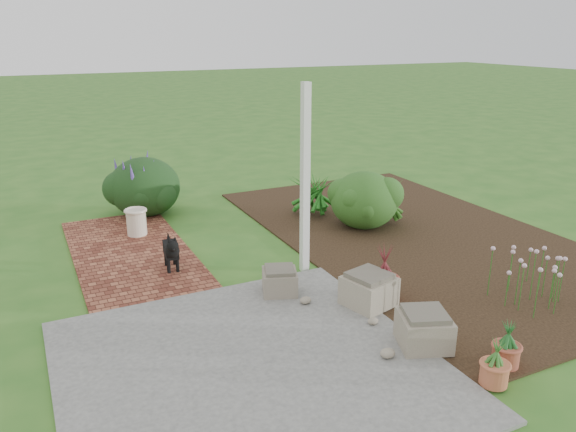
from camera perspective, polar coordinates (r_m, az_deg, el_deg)
name	(u,v)px	position (r m, az deg, el deg)	size (l,w,h in m)	color
ground	(288,277)	(7.45, -0.04, -6.20)	(80.00, 80.00, 0.00)	#2E6720
concrete_patio	(250,367)	(5.59, -3.90, -15.06)	(3.50, 3.50, 0.04)	#5D5D5A
brick_path	(131,252)	(8.52, -15.68, -3.53)	(1.60, 3.50, 0.04)	#5B281D
garden_bed	(416,235)	(9.10, 12.88, -1.93)	(4.00, 7.00, 0.03)	black
veranda_post	(305,181)	(7.24, 1.75, 3.57)	(0.10, 0.10, 2.50)	white
stone_trough_near	(424,331)	(5.96, 13.64, -11.26)	(0.49, 0.49, 0.33)	#736559
stone_trough_mid	(369,291)	(6.65, 8.21, -7.55)	(0.51, 0.51, 0.34)	gray
stone_trough_far	(280,282)	(6.89, -0.85, -6.70)	(0.41, 0.41, 0.27)	#726B56
black_dog	(171,250)	(7.61, -11.78, -3.35)	(0.21, 0.57, 0.49)	black
cream_ceramic_urn	(136,222)	(9.09, -15.14, -0.62)	(0.30, 0.30, 0.41)	beige
evergreen_shrub	(364,199)	(9.20, 7.76, 1.77)	(1.10, 1.10, 0.94)	#173C0F
agapanthus_clump_back	(379,194)	(9.49, 9.19, 2.21)	(1.04, 1.04, 0.94)	#173A11
agapanthus_clump_front	(313,190)	(9.75, 2.53, 2.69)	(0.99, 0.99, 0.88)	#0B3F0E
pink_flower_patch	(534,277)	(7.23, 23.71, -5.65)	(0.98, 0.98, 0.63)	#113D0F
terracotta_pot_bronze	(383,288)	(6.85, 9.66, -7.21)	(0.35, 0.35, 0.28)	#A54637
terracotta_pot_small_left	(506,355)	(5.92, 21.25, -13.02)	(0.26, 0.26, 0.21)	#994734
terracotta_pot_small_right	(494,374)	(5.60, 20.21, -14.79)	(0.25, 0.25, 0.21)	#B45E3D
purple_flowering_bush	(144,185)	(10.12, -14.39, 3.02)	(1.23, 1.23, 1.04)	black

